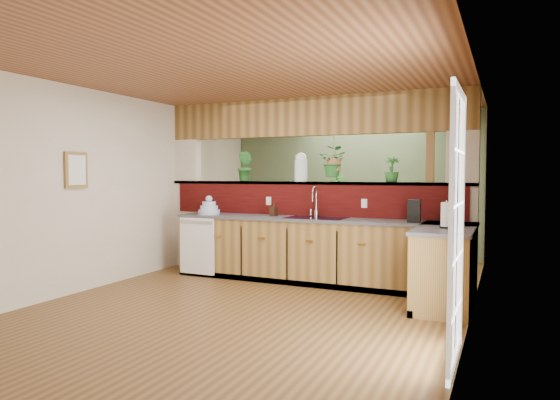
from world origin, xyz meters
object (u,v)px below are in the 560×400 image
at_px(dish_stack, 209,208).
at_px(shelving_console, 310,228).
at_px(soap_dispenser, 274,209).
at_px(paper_towel, 446,216).
at_px(faucet, 315,200).
at_px(coffee_maker, 414,212).
at_px(glass_jar, 301,167).

height_order(dish_stack, shelving_console, dish_stack).
xyz_separation_m(soap_dispenser, paper_towel, (2.42, -0.64, 0.04)).
relative_size(soap_dispenser, paper_towel, 0.63).
bearing_deg(soap_dispenser, faucet, 11.62).
distance_m(faucet, paper_towel, 1.99).
distance_m(paper_towel, shelving_console, 4.00).
height_order(coffee_maker, glass_jar, glass_jar).
xyz_separation_m(coffee_maker, paper_towel, (0.44, -0.56, 0.01)).
height_order(soap_dispenser, paper_towel, paper_towel).
bearing_deg(dish_stack, faucet, 8.68).
xyz_separation_m(coffee_maker, shelving_console, (-2.29, 2.31, -0.53)).
bearing_deg(glass_jar, coffee_maker, -13.74).
distance_m(soap_dispenser, shelving_console, 2.31).
bearing_deg(glass_jar, shelving_console, 107.24).
distance_m(faucet, glass_jar, 0.60).
height_order(dish_stack, paper_towel, paper_towel).
bearing_deg(shelving_console, faucet, -76.48).
height_order(faucet, soap_dispenser, faucet).
bearing_deg(paper_towel, faucet, 157.47).
relative_size(soap_dispenser, shelving_console, 0.13).
distance_m(dish_stack, coffee_maker, 2.99).
xyz_separation_m(faucet, paper_towel, (1.84, -0.76, -0.09)).
distance_m(soap_dispenser, glass_jar, 0.75).
relative_size(faucet, coffee_maker, 1.51).
relative_size(dish_stack, coffee_maker, 1.14).
bearing_deg(paper_towel, soap_dispenser, 165.14).
height_order(glass_jar, shelving_console, glass_jar).
distance_m(soap_dispenser, paper_towel, 2.50).
bearing_deg(paper_towel, dish_stack, 171.38).
bearing_deg(paper_towel, glass_jar, 155.43).
xyz_separation_m(paper_towel, shelving_console, (-2.73, 2.88, -0.54)).
height_order(faucet, glass_jar, glass_jar).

